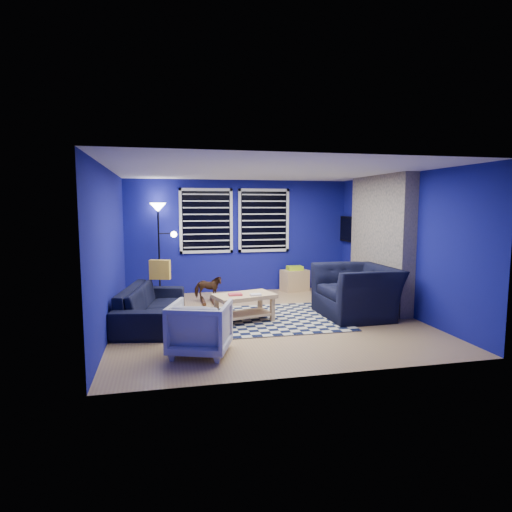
% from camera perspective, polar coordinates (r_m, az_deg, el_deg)
% --- Properties ---
extents(floor, '(5.00, 5.00, 0.00)m').
position_cam_1_polar(floor, '(7.40, 1.35, -8.40)').
color(floor, tan).
rests_on(floor, ground).
extents(ceiling, '(5.00, 5.00, 0.00)m').
position_cam_1_polar(ceiling, '(7.17, 1.40, 11.27)').
color(ceiling, white).
rests_on(ceiling, wall_back).
extents(wall_back, '(5.00, 0.00, 5.00)m').
position_cam_1_polar(wall_back, '(9.62, -2.19, 2.66)').
color(wall_back, navy).
rests_on(wall_back, floor).
extents(wall_left, '(0.00, 5.00, 5.00)m').
position_cam_1_polar(wall_left, '(7.02, -18.86, 0.79)').
color(wall_left, navy).
rests_on(wall_left, floor).
extents(wall_right, '(0.00, 5.00, 5.00)m').
position_cam_1_polar(wall_right, '(8.15, 18.72, 1.57)').
color(wall_right, navy).
rests_on(wall_right, floor).
extents(fireplace, '(0.65, 2.00, 2.50)m').
position_cam_1_polar(fireplace, '(8.51, 16.16, 1.50)').
color(fireplace, gray).
rests_on(fireplace, floor).
extents(window_left, '(1.17, 0.06, 1.42)m').
position_cam_1_polar(window_left, '(9.46, -6.65, 4.67)').
color(window_left, black).
rests_on(window_left, wall_back).
extents(window_right, '(1.17, 0.06, 1.42)m').
position_cam_1_polar(window_right, '(9.67, 1.06, 4.76)').
color(window_right, black).
rests_on(window_right, wall_back).
extents(tv, '(0.07, 1.00, 0.58)m').
position_cam_1_polar(tv, '(9.87, 12.48, 3.48)').
color(tv, black).
rests_on(tv, wall_right).
extents(rug, '(2.53, 2.04, 0.02)m').
position_cam_1_polar(rug, '(7.40, 1.66, -8.35)').
color(rug, black).
rests_on(rug, floor).
extents(sofa, '(2.21, 1.18, 0.61)m').
position_cam_1_polar(sofa, '(7.29, -13.79, -6.37)').
color(sofa, black).
rests_on(sofa, floor).
extents(armchair_big, '(1.40, 1.23, 0.88)m').
position_cam_1_polar(armchair_big, '(7.70, 13.26, -4.61)').
color(armchair_big, black).
rests_on(armchair_big, floor).
extents(armchair_bent, '(0.95, 0.97, 0.70)m').
position_cam_1_polar(armchair_bent, '(5.70, -7.46, -9.46)').
color(armchair_bent, gray).
rests_on(armchair_bent, floor).
extents(rocking_horse, '(0.37, 0.60, 0.47)m').
position_cam_1_polar(rocking_horse, '(8.61, -6.42, -4.20)').
color(rocking_horse, '#4B3118').
rests_on(rocking_horse, floor).
extents(coffee_table, '(1.10, 0.81, 0.49)m').
position_cam_1_polar(coffee_table, '(7.16, -1.57, -6.14)').
color(coffee_table, '#DEC17C').
rests_on(coffee_table, rug).
extents(cabinet, '(0.65, 0.51, 0.57)m').
position_cam_1_polar(cabinet, '(9.79, 5.18, -3.18)').
color(cabinet, '#DEC17C').
rests_on(cabinet, floor).
extents(floor_lamp, '(0.54, 0.33, 1.99)m').
position_cam_1_polar(floor_lamp, '(9.19, -12.76, 4.68)').
color(floor_lamp, black).
rests_on(floor_lamp, floor).
extents(throw_pillow, '(0.39, 0.21, 0.35)m').
position_cam_1_polar(throw_pillow, '(7.88, -12.69, -1.79)').
color(throw_pillow, gold).
rests_on(throw_pillow, sofa).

